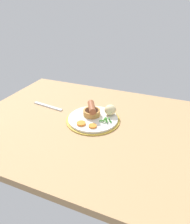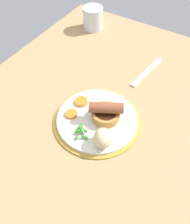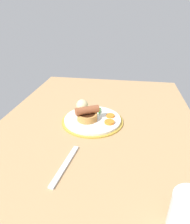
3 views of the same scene
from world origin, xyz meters
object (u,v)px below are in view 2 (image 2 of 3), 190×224
carrot_slice_0 (71,114)px  drinking_glass (93,18)px  sausage_pudding (106,112)px  potato_chunk_0 (103,138)px  pea_pile (81,131)px  dinner_plate (97,121)px  fork (147,72)px  carrot_slice_1 (81,102)px

carrot_slice_0 → drinking_glass: 47.97cm
sausage_pudding → potato_chunk_0: sausage_pudding is taller
pea_pile → drinking_glass: drinking_glass is taller
potato_chunk_0 → drinking_glass: (-47.30, -32.48, 0.45)cm
dinner_plate → sausage_pudding: bearing=130.6°
sausage_pudding → drinking_glass: drinking_glass is taller
fork → drinking_glass: 33.67cm
carrot_slice_0 → fork: size_ratio=0.19×
potato_chunk_0 → dinner_plate: bearing=-138.1°
drinking_glass → carrot_slice_0: bearing=24.5°
dinner_plate → pea_pile: bearing=-9.1°
sausage_pudding → fork: bearing=58.0°
dinner_plate → fork: dinner_plate is taller
dinner_plate → carrot_slice_1: bearing=-111.8°
carrot_slice_1 → drinking_glass: drinking_glass is taller
dinner_plate → carrot_slice_0: (2.51, -6.98, 1.20)cm
sausage_pudding → potato_chunk_0: 8.69cm
dinner_plate → carrot_slice_1: carrot_slice_1 is taller
dinner_plate → potato_chunk_0: 9.02cm
drinking_glass → fork: bearing=65.4°
sausage_pudding → pea_pile: sausage_pudding is taller
dinner_plate → potato_chunk_0: size_ratio=4.49×
pea_pile → carrot_slice_0: (-3.78, -5.97, -0.60)cm
carrot_slice_1 → drinking_glass: size_ratio=0.45×
carrot_slice_0 → drinking_glass: bearing=-155.5°
potato_chunk_0 → fork: (-33.42, -2.08, -3.60)cm
dinner_plate → drinking_glass: (-41.07, -26.87, 3.78)cm
dinner_plate → pea_pile: 6.62cm
drinking_glass → pea_pile: bearing=28.6°
potato_chunk_0 → drinking_glass: drinking_glass is taller
dinner_plate → pea_pile: (6.29, -1.01, 1.80)cm
pea_pile → carrot_slice_1: (-9.15, -6.13, -0.55)cm
dinner_plate → carrot_slice_1: size_ratio=6.42×
sausage_pudding → fork: size_ratio=0.54×
sausage_pudding → carrot_slice_0: sausage_pudding is taller
dinner_plate → fork: 27.41cm
sausage_pudding → drinking_glass: size_ratio=1.11×
pea_pile → potato_chunk_0: size_ratio=0.98×
dinner_plate → pea_pile: size_ratio=4.60×
sausage_pudding → potato_chunk_0: size_ratio=1.74×
carrot_slice_0 → carrot_slice_1: 5.37cm
carrot_slice_0 → fork: carrot_slice_0 is taller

